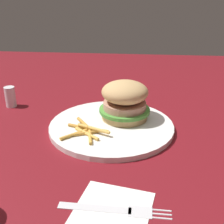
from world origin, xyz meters
name	(u,v)px	position (x,y,z in m)	size (l,w,h in m)	color
ground_plane	(111,133)	(0.00, 0.00, 0.00)	(1.60, 1.60, 0.00)	maroon
plate	(112,126)	(-0.02, 0.00, 0.01)	(0.28, 0.28, 0.01)	white
sandwich	(125,100)	(-0.06, 0.03, 0.06)	(0.12, 0.12, 0.09)	tan
fries_pile	(86,131)	(0.03, -0.05, 0.02)	(0.10, 0.10, 0.01)	gold
napkin	(112,210)	(0.24, 0.03, 0.00)	(0.11, 0.11, 0.00)	white
fork	(113,208)	(0.24, 0.03, 0.00)	(0.02, 0.17, 0.00)	silver
salt_shaker	(10,97)	(-0.13, -0.28, 0.03)	(0.03, 0.03, 0.06)	white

